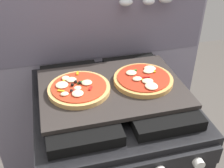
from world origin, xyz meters
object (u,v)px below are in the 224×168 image
at_px(pizza_left, 79,89).
at_px(pizza_right, 143,79).
at_px(baking_tray, 112,88).
at_px(stove, 112,168).

relative_size(pizza_left, pizza_right, 1.00).
xyz_separation_m(baking_tray, pizza_left, (-0.13, -0.00, 0.02)).
bearing_deg(pizza_left, baking_tray, 0.85).
bearing_deg(stove, baking_tray, 90.00).
bearing_deg(stove, pizza_left, -179.90).
bearing_deg(baking_tray, pizza_right, 0.63).
xyz_separation_m(stove, pizza_right, (0.12, 0.00, 0.48)).
distance_m(pizza_left, pizza_right, 0.25).
height_order(stove, pizza_left, pizza_left).
bearing_deg(pizza_right, baking_tray, -179.37).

